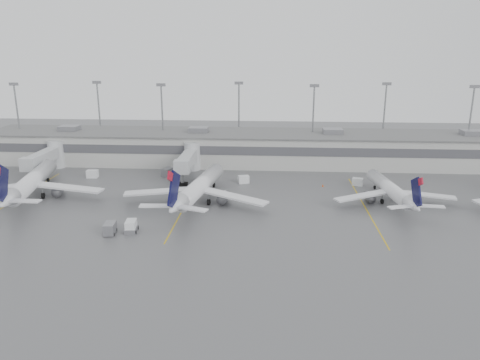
# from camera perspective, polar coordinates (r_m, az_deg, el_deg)

# --- Properties ---
(ground) EXTENTS (260.00, 260.00, 0.00)m
(ground) POSITION_cam_1_polar(r_m,az_deg,el_deg) (69.85, 4.33, -9.53)
(ground) COLOR #515154
(ground) RESTS_ON ground
(terminal) EXTENTS (152.00, 17.00, 9.45)m
(terminal) POSITION_cam_1_polar(r_m,az_deg,el_deg) (123.74, 4.20, 3.93)
(terminal) COLOR #AEAEA9
(terminal) RESTS_ON ground
(light_masts) EXTENTS (142.40, 8.00, 20.60)m
(light_masts) POSITION_cam_1_polar(r_m,az_deg,el_deg) (128.04, 4.26, 7.91)
(light_masts) COLOR gray
(light_masts) RESTS_ON ground
(jet_bridge_left) EXTENTS (4.00, 17.20, 7.00)m
(jet_bridge_left) POSITION_cam_1_polar(r_m,az_deg,el_deg) (124.41, -22.30, 2.68)
(jet_bridge_left) COLOR #ABAEB1
(jet_bridge_left) RESTS_ON ground
(jet_bridge_right) EXTENTS (4.00, 17.20, 7.00)m
(jet_bridge_right) POSITION_cam_1_polar(r_m,az_deg,el_deg) (113.53, -6.19, 2.61)
(jet_bridge_right) COLOR #ABAEB1
(jet_bridge_right) RESTS_ON ground
(stand_markings) EXTENTS (105.25, 40.00, 0.01)m
(stand_markings) POSITION_cam_1_polar(r_m,az_deg,el_deg) (92.08, 4.24, -3.06)
(stand_markings) COLOR #C9A10B
(stand_markings) RESTS_ON ground
(jet_far_left) EXTENTS (29.58, 33.44, 10.90)m
(jet_far_left) POSITION_cam_1_polar(r_m,az_deg,el_deg) (104.13, -24.19, -0.25)
(jet_far_left) COLOR silver
(jet_far_left) RESTS_ON ground
(jet_mid_left) EXTENTS (28.79, 32.50, 10.56)m
(jet_mid_left) POSITION_cam_1_polar(r_m,az_deg,el_deg) (92.29, -5.11, -0.90)
(jet_mid_left) COLOR silver
(jet_mid_left) RESTS_ON ground
(jet_mid_right) EXTENTS (24.05, 27.11, 8.79)m
(jet_mid_right) POSITION_cam_1_polar(r_m,az_deg,el_deg) (97.04, 17.98, -1.13)
(jet_mid_right) COLOR silver
(jet_mid_right) RESTS_ON ground
(baggage_tug) EXTENTS (2.29, 3.26, 1.98)m
(baggage_tug) POSITION_cam_1_polar(r_m,az_deg,el_deg) (80.93, -13.13, -5.64)
(baggage_tug) COLOR silver
(baggage_tug) RESTS_ON ground
(baggage_cart) EXTENTS (2.01, 3.15, 1.92)m
(baggage_cart) POSITION_cam_1_polar(r_m,az_deg,el_deg) (80.77, -15.57, -5.69)
(baggage_cart) COLOR slate
(baggage_cart) RESTS_ON ground
(gse_uld_a) EXTENTS (2.65, 1.87, 1.80)m
(gse_uld_a) POSITION_cam_1_polar(r_m,az_deg,el_deg) (115.95, -17.55, 0.71)
(gse_uld_a) COLOR silver
(gse_uld_a) RESTS_ON ground
(gse_uld_b) EXTENTS (2.75, 2.22, 1.69)m
(gse_uld_b) POSITION_cam_1_polar(r_m,az_deg,el_deg) (106.24, 0.44, 0.08)
(gse_uld_b) COLOR silver
(gse_uld_b) RESTS_ON ground
(gse_uld_c) EXTENTS (2.65, 2.13, 1.64)m
(gse_uld_c) POSITION_cam_1_polar(r_m,az_deg,el_deg) (107.72, 14.14, -0.21)
(gse_uld_c) COLOR silver
(gse_uld_c) RESTS_ON ground
(gse_loader) EXTENTS (2.92, 3.54, 1.91)m
(gse_loader) POSITION_cam_1_polar(r_m,az_deg,el_deg) (113.30, -8.80, 0.96)
(gse_loader) COLOR slate
(gse_loader) RESTS_ON ground
(cone_a) EXTENTS (0.49, 0.49, 0.78)m
(cone_a) POSITION_cam_1_polar(r_m,az_deg,el_deg) (116.78, -23.12, 0.00)
(cone_a) COLOR #FA5205
(cone_a) RESTS_ON ground
(cone_b) EXTENTS (0.40, 0.40, 0.63)m
(cone_b) POSITION_cam_1_polar(r_m,az_deg,el_deg) (100.97, -5.68, -1.18)
(cone_b) COLOR #FA5205
(cone_b) RESTS_ON ground
(cone_c) EXTENTS (0.38, 0.38, 0.60)m
(cone_c) POSITION_cam_1_polar(r_m,az_deg,el_deg) (105.28, 10.06, -0.64)
(cone_c) COLOR #FA5205
(cone_c) RESTS_ON ground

